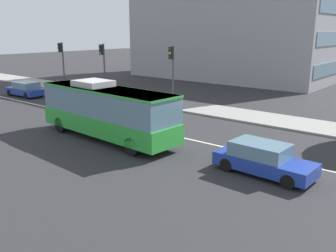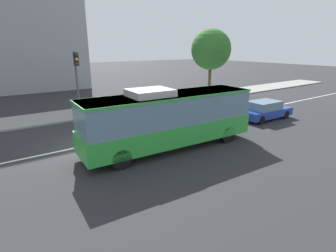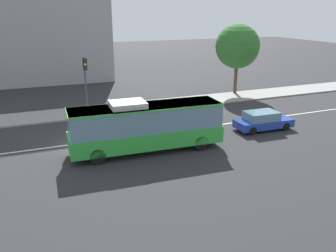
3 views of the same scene
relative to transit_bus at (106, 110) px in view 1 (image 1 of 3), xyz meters
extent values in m
plane|color=#28282B|center=(-3.87, 3.02, -1.81)|extent=(160.00, 160.00, 0.00)
cube|color=gray|center=(-3.87, 10.67, -1.74)|extent=(80.00, 3.78, 0.14)
cube|color=silver|center=(-3.87, 3.02, -1.80)|extent=(76.00, 0.16, 0.01)
cube|color=green|center=(0.02, 0.00, -0.83)|extent=(10.11, 3.00, 1.10)
cube|color=slate|center=(0.02, 0.00, 0.50)|extent=(9.91, 2.91, 1.58)
cube|color=green|center=(0.02, 0.00, 1.23)|extent=(10.01, 2.97, 0.12)
cube|color=#B2B2B2|center=(-1.17, 0.06, 1.47)|extent=(2.29, 1.91, 0.36)
cylinder|color=black|center=(3.47, 0.93, -1.31)|extent=(1.01, 0.35, 1.00)
cylinder|color=black|center=(3.37, -1.27, -1.31)|extent=(1.01, 0.35, 1.00)
cylinder|color=black|center=(-3.32, 1.27, -1.31)|extent=(1.01, 0.35, 1.00)
cylinder|color=black|center=(-3.43, -0.93, -1.31)|extent=(1.01, 0.35, 1.00)
cube|color=#1E3899|center=(-17.63, 4.75, -1.29)|extent=(4.55, 1.93, 0.60)
cube|color=slate|center=(-17.38, 4.75, -0.67)|extent=(2.57, 1.73, 0.64)
cylinder|color=black|center=(-19.10, 3.90, -1.49)|extent=(0.65, 0.24, 0.64)
cylinder|color=black|center=(-19.15, 5.50, -1.49)|extent=(0.65, 0.24, 0.64)
cylinder|color=black|center=(-16.10, 3.99, -1.49)|extent=(0.65, 0.24, 0.64)
cylinder|color=black|center=(-16.15, 5.59, -1.49)|extent=(0.65, 0.24, 0.64)
cube|color=#1E3899|center=(9.87, 0.69, -1.29)|extent=(4.57, 1.98, 0.60)
cube|color=slate|center=(9.62, 0.70, -0.67)|extent=(2.58, 1.76, 0.64)
cylinder|color=black|center=(11.40, 1.43, -1.49)|extent=(0.65, 0.25, 0.64)
cylinder|color=black|center=(11.34, -0.17, -1.49)|extent=(0.65, 0.25, 0.64)
cylinder|color=black|center=(8.40, 1.55, -1.49)|extent=(0.65, 0.25, 0.64)
cylinder|color=black|center=(8.34, -0.05, -1.49)|extent=(0.65, 0.25, 0.64)
cylinder|color=#47474C|center=(-10.69, 9.25, 0.79)|extent=(0.16, 0.16, 5.20)
cube|color=black|center=(-10.71, 8.97, 2.84)|extent=(0.34, 0.31, 0.96)
sphere|color=#2D2D2D|center=(-10.72, 8.82, 3.16)|extent=(0.22, 0.22, 0.22)
sphere|color=#2D2D2D|center=(-10.72, 8.82, 2.84)|extent=(0.22, 0.22, 0.22)
sphere|color=#1ED838|center=(-10.72, 8.82, 2.52)|extent=(0.22, 0.22, 0.22)
cylinder|color=#47474C|center=(-2.23, 9.21, 0.79)|extent=(0.16, 0.16, 5.20)
cube|color=black|center=(-2.21, 8.93, 2.84)|extent=(0.33, 0.30, 0.96)
sphere|color=#2D2D2D|center=(-2.20, 8.78, 3.16)|extent=(0.22, 0.22, 0.22)
sphere|color=#F9A514|center=(-2.20, 8.78, 2.84)|extent=(0.22, 0.22, 0.22)
sphere|color=#2D2D2D|center=(-2.20, 8.78, 2.52)|extent=(0.22, 0.22, 0.22)
cylinder|color=#47474C|center=(-17.19, 9.18, 0.79)|extent=(0.16, 0.16, 5.20)
cube|color=black|center=(-17.22, 8.90, 2.84)|extent=(0.34, 0.31, 0.96)
sphere|color=#2D2D2D|center=(-17.23, 8.75, 3.16)|extent=(0.22, 0.22, 0.22)
sphere|color=#2D2D2D|center=(-17.23, 8.75, 2.84)|extent=(0.22, 0.22, 0.22)
sphere|color=#1ED838|center=(-17.23, 8.75, 2.52)|extent=(0.22, 0.22, 0.22)
cube|color=#939399|center=(-9.11, 32.46, 8.39)|extent=(26.49, 16.59, 20.40)
cube|color=slate|center=(4.09, 32.31, 0.30)|extent=(0.24, 14.68, 1.50)
camera|label=1|loc=(16.29, -14.14, 4.58)|focal=38.82mm
camera|label=2|loc=(-8.10, -11.44, 3.76)|focal=28.00mm
camera|label=3|loc=(-6.97, -20.73, 7.10)|focal=37.78mm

